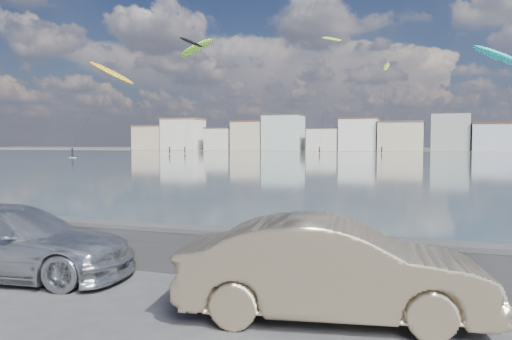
# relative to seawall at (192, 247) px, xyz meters

# --- Properties ---
(ground) EXTENTS (700.00, 700.00, 0.00)m
(ground) POSITION_rel_seawall_xyz_m (0.00, -2.70, -0.58)
(ground) COLOR #333335
(ground) RESTS_ON ground
(bay_water) EXTENTS (500.00, 177.00, 0.00)m
(bay_water) POSITION_rel_seawall_xyz_m (0.00, 88.80, -0.58)
(bay_water) COLOR #35484F
(bay_water) RESTS_ON ground
(far_shore_strip) EXTENTS (500.00, 60.00, 0.00)m
(far_shore_strip) POSITION_rel_seawall_xyz_m (0.00, 197.30, -0.57)
(far_shore_strip) COLOR #4C473D
(far_shore_strip) RESTS_ON ground
(seawall) EXTENTS (400.00, 0.36, 1.08)m
(seawall) POSITION_rel_seawall_xyz_m (0.00, 0.00, 0.00)
(seawall) COLOR #28282B
(seawall) RESTS_ON ground
(far_buildings) EXTENTS (240.79, 13.26, 14.60)m
(far_buildings) POSITION_rel_seawall_xyz_m (1.31, 183.30, 5.44)
(far_buildings) COLOR #CCB293
(far_buildings) RESTS_ON ground
(car_silver) EXTENTS (5.48, 3.01, 1.51)m
(car_silver) POSITION_rel_seawall_xyz_m (-3.46, -1.50, 0.17)
(car_silver) COLOR silver
(car_silver) RESTS_ON ground
(car_champagne) EXTENTS (5.11, 2.55, 1.61)m
(car_champagne) POSITION_rel_seawall_xyz_m (3.37, -1.73, 0.22)
(car_champagne) COLOR tan
(car_champagne) RESTS_ON ground
(kitesurfer_2) EXTENTS (9.23, 12.66, 20.84)m
(kitesurfer_2) POSITION_rel_seawall_xyz_m (-59.52, 80.71, 17.03)
(kitesurfer_2) COLOR #BF8C19
(kitesurfer_2) RESTS_ON ground
(kitesurfer_7) EXTENTS (7.99, 12.81, 33.51)m
(kitesurfer_7) POSITION_rel_seawall_xyz_m (-59.56, 118.06, 30.13)
(kitesurfer_7) COLOR black
(kitesurfer_7) RESTS_ON ground
(kitesurfer_8) EXTENTS (10.34, 9.08, 33.93)m
(kitesurfer_8) POSITION_rel_seawall_xyz_m (-60.40, 122.90, 29.80)
(kitesurfer_8) COLOR #8CD826
(kitesurfer_8) RESTS_ON ground
(kitesurfer_9) EXTENTS (9.62, 11.79, 16.98)m
(kitesurfer_9) POSITION_rel_seawall_xyz_m (13.82, 68.70, 14.28)
(kitesurfer_9) COLOR #19BFBF
(kitesurfer_9) RESTS_ON ground
(kitesurfer_12) EXTENTS (6.71, 15.79, 35.50)m
(kitesurfer_12) POSITION_rel_seawall_xyz_m (-24.41, 142.87, 33.27)
(kitesurfer_12) COLOR #8CD826
(kitesurfer_12) RESTS_ON ground
(kitesurfer_13) EXTENTS (2.51, 14.95, 29.37)m
(kitesurfer_13) POSITION_rel_seawall_xyz_m (-9.16, 153.24, 25.86)
(kitesurfer_13) COLOR #8CD826
(kitesurfer_13) RESTS_ON ground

